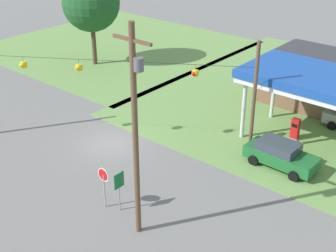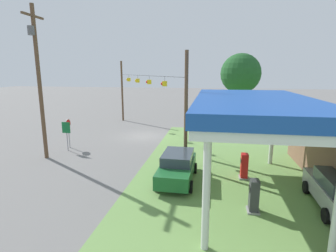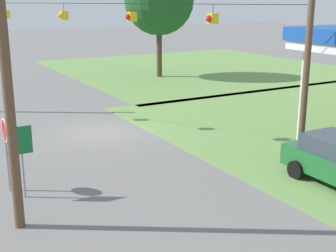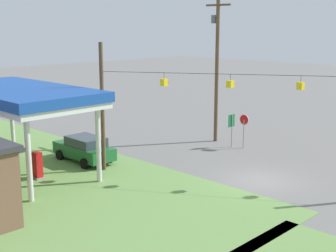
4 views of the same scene
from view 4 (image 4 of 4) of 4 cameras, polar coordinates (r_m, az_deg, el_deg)
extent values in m
plane|color=slate|center=(27.37, 11.22, -6.55)|extent=(160.00, 160.00, 0.00)
cube|color=silver|center=(28.88, -18.01, 3.09)|extent=(11.12, 5.47, 0.35)
cube|color=#19479E|center=(28.81, -18.07, 3.97)|extent=(11.32, 5.67, 0.55)
cylinder|color=silver|center=(26.31, -8.49, -2.39)|extent=(0.28, 0.28, 4.24)
cylinder|color=silver|center=(34.57, -18.49, 0.59)|extent=(0.28, 0.28, 4.24)
cylinder|color=silver|center=(24.09, -16.61, -4.13)|extent=(0.28, 0.28, 4.24)
cube|color=gray|center=(28.18, -15.55, -6.09)|extent=(0.71, 0.56, 0.12)
cube|color=red|center=(27.95, -15.64, -4.55)|extent=(0.55, 0.40, 1.46)
cube|color=black|center=(27.97, -15.30, -3.89)|extent=(0.39, 0.03, 0.24)
cube|color=gray|center=(31.51, -19.17, -4.40)|extent=(0.71, 0.56, 0.12)
cube|color=#333338|center=(31.31, -19.27, -3.01)|extent=(0.55, 0.40, 1.46)
cube|color=black|center=(31.33, -18.95, -2.42)|extent=(0.39, 0.03, 0.24)
cube|color=#1E602D|center=(30.84, -10.22, -2.97)|extent=(4.58, 1.92, 0.78)
cube|color=#333D47|center=(30.46, -9.98, -1.84)|extent=(2.53, 1.74, 0.57)
cylinder|color=black|center=(31.60, -13.07, -3.46)|extent=(0.68, 0.23, 0.68)
cylinder|color=black|center=(32.58, -10.24, -2.86)|extent=(0.68, 0.23, 0.68)
cylinder|color=black|center=(29.31, -10.14, -4.55)|extent=(0.68, 0.23, 0.68)
cylinder|color=black|center=(30.37, -7.21, -3.86)|extent=(0.68, 0.23, 0.68)
cylinder|color=#99999E|center=(33.98, 9.21, -0.97)|extent=(0.08, 0.08, 2.10)
cylinder|color=white|center=(33.77, 9.27, 0.77)|extent=(0.80, 0.03, 0.80)
cylinder|color=red|center=(33.77, 9.27, 0.77)|extent=(0.70, 0.03, 0.70)
cylinder|color=gray|center=(34.17, 7.78, -0.59)|extent=(0.07, 0.07, 2.40)
cube|color=#146B33|center=(34.05, 7.75, 0.65)|extent=(0.04, 0.70, 0.90)
cylinder|color=brown|center=(35.19, 5.98, 6.85)|extent=(0.28, 0.28, 10.93)
cube|color=brown|center=(35.08, 6.15, 14.46)|extent=(2.20, 0.14, 0.14)
cylinder|color=#59595B|center=(35.27, 5.65, 12.83)|extent=(0.44, 0.44, 0.60)
cylinder|color=brown|center=(28.13, -8.00, 2.21)|extent=(0.24, 0.24, 7.74)
cylinder|color=black|center=(26.10, 11.77, 6.11)|extent=(15.99, 10.02, 0.02)
cylinder|color=black|center=(26.17, 15.90, 5.54)|extent=(0.02, 0.02, 0.35)
cube|color=yellow|center=(26.21, 15.85, 4.72)|extent=(0.32, 0.32, 0.40)
sphere|color=yellow|center=(26.36, 16.03, 4.75)|extent=(0.28, 0.28, 0.28)
cylinder|color=black|center=(26.21, 7.61, 5.90)|extent=(0.02, 0.02, 0.35)
cube|color=yellow|center=(26.25, 7.59, 5.09)|extent=(0.32, 0.32, 0.40)
sphere|color=red|center=(26.38, 7.81, 5.11)|extent=(0.28, 0.28, 0.28)
cylinder|color=black|center=(26.78, -0.49, 6.14)|extent=(0.02, 0.02, 0.35)
cube|color=yellow|center=(26.82, -0.49, 5.34)|extent=(0.32, 0.32, 0.40)
sphere|color=red|center=(26.94, -0.24, 5.37)|extent=(0.28, 0.28, 0.28)
camera|label=1|loc=(54.62, 4.00, 19.59)|focal=50.00mm
camera|label=2|loc=(41.86, -24.51, 7.97)|focal=28.00mm
camera|label=3|loc=(45.50, -4.73, 9.04)|focal=50.00mm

